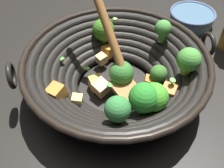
# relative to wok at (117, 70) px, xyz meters

# --- Properties ---
(ground_plane) EXTENTS (4.00, 4.00, 0.00)m
(ground_plane) POSITION_rel_wok_xyz_m (0.00, 0.00, -0.07)
(ground_plane) COLOR black
(wok) EXTENTS (0.40, 0.43, 0.29)m
(wok) POSITION_rel_wok_xyz_m (0.00, 0.00, 0.00)
(wok) COLOR black
(wok) RESTS_ON ground
(prep_bowl) EXTENTS (0.14, 0.14, 0.04)m
(prep_bowl) POSITION_rel_wok_xyz_m (0.14, -0.33, -0.04)
(prep_bowl) COLOR slate
(prep_bowl) RESTS_ON ground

